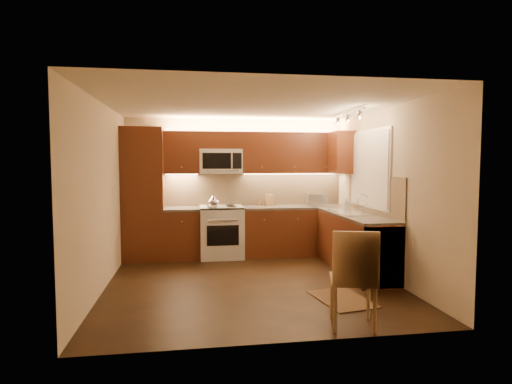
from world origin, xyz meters
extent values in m
cube|color=black|center=(0.00, 0.00, 0.00)|extent=(4.00, 4.00, 0.01)
cube|color=beige|center=(0.00, 0.00, 2.50)|extent=(4.00, 4.00, 0.01)
cube|color=#BFAB8B|center=(0.00, 2.00, 1.25)|extent=(4.00, 0.01, 2.50)
cube|color=#BFAB8B|center=(0.00, -2.00, 1.25)|extent=(4.00, 0.01, 2.50)
cube|color=#BFAB8B|center=(-2.00, 0.00, 1.25)|extent=(0.01, 4.00, 2.50)
cube|color=#BFAB8B|center=(2.00, 0.00, 1.25)|extent=(0.01, 4.00, 2.50)
cube|color=#4B2110|center=(-1.65, 1.70, 1.15)|extent=(0.70, 0.60, 2.30)
cube|color=#4B2110|center=(-0.99, 1.70, 0.43)|extent=(0.62, 0.60, 0.86)
cube|color=#3E3A38|center=(-0.99, 1.70, 0.88)|extent=(0.62, 0.60, 0.04)
cube|color=#4B2110|center=(1.04, 1.70, 0.43)|extent=(1.92, 0.60, 0.86)
cube|color=#3E3A38|center=(1.04, 1.70, 0.88)|extent=(1.92, 0.60, 0.04)
cube|color=#4B2110|center=(1.70, 0.40, 0.43)|extent=(0.60, 2.00, 0.86)
cube|color=#3E3A38|center=(1.70, 0.40, 0.88)|extent=(0.60, 2.00, 0.04)
cube|color=silver|center=(1.70, -0.30, 0.43)|extent=(0.58, 0.60, 0.84)
cube|color=tan|center=(0.35, 1.99, 1.20)|extent=(3.30, 0.02, 0.60)
cube|color=tan|center=(1.99, 0.40, 1.20)|extent=(0.02, 2.00, 0.60)
cube|color=#4B2110|center=(-0.99, 1.82, 1.88)|extent=(0.62, 0.35, 0.75)
cube|color=#4B2110|center=(1.04, 1.82, 1.88)|extent=(1.92, 0.35, 0.75)
cube|color=#4B2110|center=(-0.30, 1.82, 2.09)|extent=(0.76, 0.35, 0.31)
cube|color=#4B2110|center=(1.82, 1.40, 1.88)|extent=(0.35, 0.50, 0.75)
cube|color=silver|center=(1.99, 0.55, 1.60)|extent=(0.03, 1.44, 1.24)
cube|color=silver|center=(1.97, 0.55, 1.60)|extent=(0.02, 1.36, 1.16)
cube|color=silver|center=(1.55, 0.40, 2.46)|extent=(0.04, 1.20, 0.03)
cube|color=silver|center=(1.46, 1.72, 1.01)|extent=(0.37, 0.28, 0.22)
cube|color=olive|center=(0.60, 1.81, 1.01)|extent=(0.14, 0.18, 0.21)
cylinder|color=silver|center=(0.46, 1.85, 0.95)|extent=(0.05, 0.05, 0.09)
cylinder|color=brown|center=(0.55, 1.93, 0.95)|extent=(0.05, 0.05, 0.10)
cylinder|color=silver|center=(0.49, 1.83, 0.94)|extent=(0.04, 0.04, 0.09)
cylinder|color=#A06130|center=(0.43, 1.94, 0.95)|extent=(0.06, 0.06, 0.10)
imported|color=#BCBCC0|center=(1.81, 1.08, 1.00)|extent=(0.09, 0.09, 0.19)
cube|color=black|center=(1.01, -0.90, 0.01)|extent=(0.71, 0.94, 0.01)
camera|label=1|loc=(-0.84, -5.76, 1.71)|focal=29.41mm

